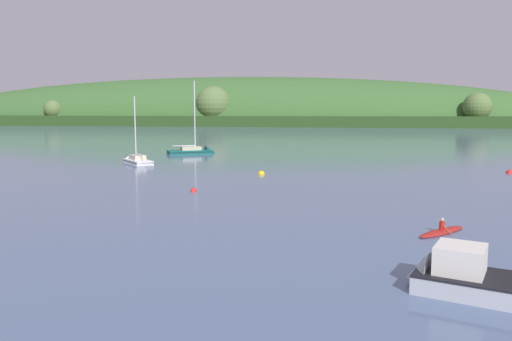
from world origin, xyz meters
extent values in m
cube|color=#27431B|center=(-27.81, 223.31, 2.23)|extent=(443.19, 74.10, 4.46)
ellipsoid|color=#38602D|center=(-40.84, 241.60, 0.00)|extent=(355.91, 83.05, 46.85)
sphere|color=#56703D|center=(-122.24, 220.29, 7.50)|extent=(8.67, 8.67, 8.67)
sphere|color=#56703D|center=(-43.27, 215.78, 10.00)|extent=(15.82, 15.82, 15.82)
sphere|color=#56703D|center=(69.69, 209.33, 8.53)|extent=(11.63, 11.63, 11.63)
cube|color=white|center=(-23.14, 57.22, -0.03)|extent=(5.45, 6.03, 1.09)
cone|color=white|center=(-24.95, 59.51, -0.03)|extent=(2.66, 2.53, 2.23)
cube|color=black|center=(-23.14, 57.22, 0.28)|extent=(5.47, 6.04, 0.10)
cube|color=#BCB299|center=(-23.23, 57.33, 0.83)|extent=(2.87, 3.04, 0.65)
cylinder|color=silver|center=(-23.59, 57.79, 4.78)|extent=(0.16, 0.16, 8.54)
cylinder|color=silver|center=(-22.64, 56.59, 1.31)|extent=(2.00, 2.49, 0.13)
cube|color=#0F564C|center=(-19.62, 72.50, -0.03)|extent=(7.67, 5.65, 1.29)
cone|color=#0F564C|center=(-16.39, 74.11, -0.03)|extent=(2.78, 3.14, 2.61)
cube|color=black|center=(-19.62, 72.50, 0.34)|extent=(7.68, 5.68, 0.12)
cube|color=#BCB299|center=(-19.46, 72.58, 0.90)|extent=(3.73, 3.10, 0.59)
cylinder|color=silver|center=(-18.82, 72.90, 6.30)|extent=(0.19, 0.19, 11.37)
cylinder|color=silver|center=(-20.51, 72.05, 1.35)|extent=(3.46, 1.83, 0.15)
cube|color=#ADB2BC|center=(7.27, 11.58, 0.22)|extent=(6.51, 4.85, 1.15)
cone|color=#ADB2BC|center=(4.55, 12.78, 0.22)|extent=(1.82, 2.57, 2.40)
cube|color=black|center=(7.27, 11.58, 0.75)|extent=(6.53, 4.90, 0.08)
cube|color=silver|center=(6.06, 12.11, 1.35)|extent=(2.47, 2.51, 1.11)
cube|color=#192833|center=(5.28, 12.46, 1.52)|extent=(0.74, 1.58, 0.62)
ellipsoid|color=maroon|center=(7.91, 21.94, 0.07)|extent=(3.74, 3.66, 0.30)
cylinder|color=#B21E19|center=(7.91, 21.94, 0.41)|extent=(0.45, 0.45, 0.55)
sphere|color=tan|center=(7.91, 21.94, 0.80)|extent=(0.22, 0.22, 0.22)
cylinder|color=olive|center=(8.11, 21.59, 0.33)|extent=(0.89, 0.92, 0.89)
sphere|color=yellow|center=(-5.34, 47.69, 0.00)|extent=(0.79, 0.79, 0.79)
cylinder|color=black|center=(-5.34, 47.69, 0.44)|extent=(0.04, 0.04, 0.08)
sphere|color=red|center=(-10.29, 35.31, 0.00)|extent=(0.61, 0.61, 0.61)
cylinder|color=black|center=(-10.29, 35.31, 0.34)|extent=(0.04, 0.04, 0.08)
sphere|color=red|center=(23.11, 51.85, 0.00)|extent=(0.76, 0.76, 0.76)
cylinder|color=black|center=(23.11, 51.85, 0.42)|extent=(0.04, 0.04, 0.08)
camera|label=1|loc=(-0.03, -7.94, 7.29)|focal=34.88mm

